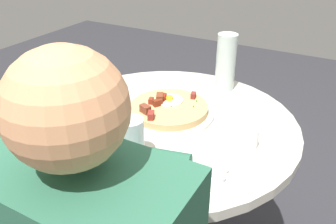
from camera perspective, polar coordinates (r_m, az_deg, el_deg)
The scene contains 11 objects.
dining_table at distance 1.21m, azimuth -0.15°, elevation -8.33°, with size 0.83×0.83×0.72m.
pizza_plate at distance 1.15m, azimuth 0.16°, elevation -0.15°, with size 0.29×0.29×0.01m, color white.
breakfast_pizza at distance 1.14m, azimuth 0.06°, elevation 0.71°, with size 0.25×0.25×0.05m.
bread_plate at distance 1.08m, azimuth -12.83°, elevation -3.12°, with size 0.16×0.16×0.01m, color white.
napkin at distance 0.91m, azimuth 4.05°, elevation -8.98°, with size 0.17×0.14×0.00m, color white.
fork at distance 0.93m, azimuth 4.41°, elevation -8.12°, with size 0.18×0.01×0.01m, color silver.
knife at distance 0.90m, azimuth 3.70°, elevation -9.41°, with size 0.18×0.01×0.01m, color silver.
water_glass at distance 0.92m, azimuth -5.96°, elevation -4.52°, with size 0.07×0.07×0.12m, color silver.
water_bottle at distance 1.31m, azimuth 9.39°, elevation 7.99°, with size 0.07×0.07×0.21m, color silver.
salt_shaker at distance 1.00m, azimuth 13.70°, elevation -4.31°, with size 0.03×0.03×0.06m, color white.
pepper_shaker at distance 1.24m, azimuth -17.13°, elevation 1.92°, with size 0.03×0.03×0.06m, color #3F3833.
Camera 1 is at (-0.47, 0.84, 1.28)m, focal length 37.49 mm.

